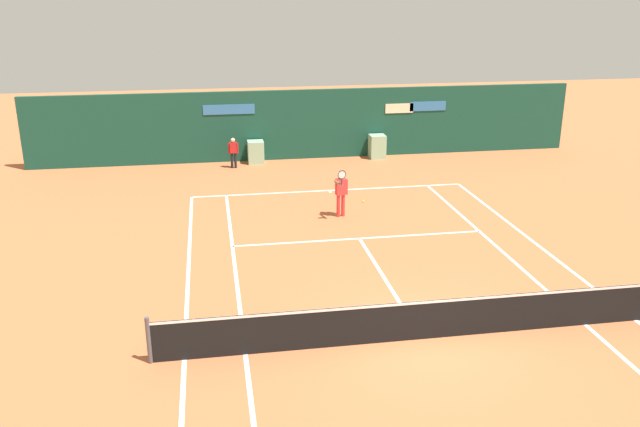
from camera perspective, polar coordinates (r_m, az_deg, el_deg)
ground_plane at (r=15.93m, az=8.15°, el=-9.59°), size 80.00×80.00×0.01m
tennis_net at (r=15.21m, az=8.89°, el=-8.92°), size 12.10×0.10×1.07m
sponsor_back_wall at (r=30.61m, az=-0.93°, el=7.58°), size 25.00×1.02×3.16m
player_on_baseline at (r=22.72m, az=1.82°, el=2.02°), size 0.51×0.76×1.81m
ball_kid_centre_post at (r=29.25m, az=-7.46°, el=5.36°), size 0.45×0.19×1.34m
tennis_ball_near_service_line at (r=24.56m, az=3.74°, el=1.05°), size 0.07×0.07×0.07m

